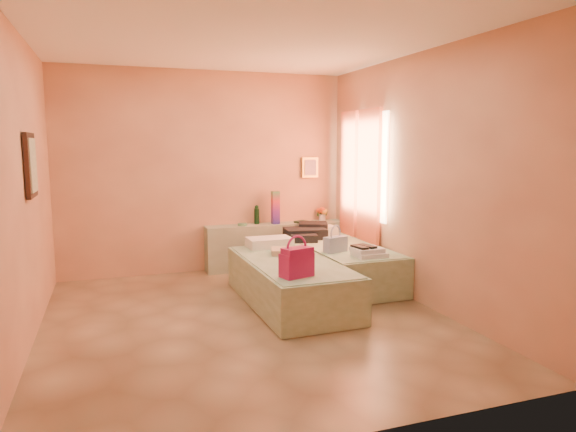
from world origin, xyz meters
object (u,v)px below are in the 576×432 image
Objects in this scene: green_book at (301,222)px; magenta_handbag at (297,262)px; blue_handbag at (335,244)px; water_bottle at (257,215)px; towel_stack at (369,252)px; headboard_ledge at (276,245)px; flower_vase at (322,213)px; bed_right at (339,263)px; bed_left at (290,282)px.

magenta_handbag reaches higher than green_book.
magenta_handbag is 1.08× the size of blue_handbag.
water_bottle is 2.05m from towel_stack.
headboard_ledge is 8.59× the size of flower_vase.
green_book is at bearing 51.43° from magenta_handbag.
bed_right is 7.81× the size of water_bottle.
magenta_handbag is (-0.55, -2.39, 0.32)m from headboard_ledge.
water_bottle is at bearing 148.06° from green_book.
water_bottle is at bearing 169.63° from headboard_ledge.
headboard_ledge is at bearing -10.37° from water_bottle.
magenta_handbag is 0.90× the size of towel_stack.
water_bottle reaches higher than blue_handbag.
bed_right is at bearing 92.94° from towel_stack.
water_bottle is at bearing 85.47° from bed_left.
blue_handbag is (-0.47, -1.51, -0.18)m from flower_vase.
bed_right is at bearing -101.84° from flower_vase.
magenta_handbag is at bearing -130.02° from bed_right.
towel_stack is at bearing 10.76° from magenta_handbag.
flower_vase is (0.23, 1.12, 0.52)m from bed_right.
bed_left is 7.81× the size of water_bottle.
bed_left is at bearing -137.68° from green_book.
flower_vase is (0.39, 0.11, 0.10)m from green_book.
water_bottle reaches higher than bed_left.
water_bottle reaches higher than towel_stack.
flower_vase reaches higher than blue_handbag.
bed_right is 0.81m from towel_stack.
headboard_ledge is 0.53m from water_bottle.
blue_handbag is 0.45m from towel_stack.
headboard_ledge is 5.86× the size of towel_stack.
green_book is 0.61× the size of blue_handbag.
bed_right is 1.09m from green_book.
blue_handbag is (-0.23, -0.40, 0.34)m from bed_right.
green_book reaches higher than bed_left.
water_bottle reaches higher than magenta_handbag.
towel_stack is at bearing -72.64° from headboard_ledge.
blue_handbag is (0.57, -1.50, -0.18)m from water_bottle.
bed_right is at bearing -104.70° from green_book.
flower_vase reaches higher than towel_stack.
flower_vase is 0.68× the size of towel_stack.
bed_left is at bearing -122.71° from flower_vase.
towel_stack is (1.12, 0.59, -0.10)m from magenta_handbag.
magenta_handbag reaches higher than blue_handbag.
bed_right is 1.46m from water_bottle.
water_bottle is 2.46m from magenta_handbag.
green_book is 0.57× the size of magenta_handbag.
blue_handbag is (0.67, 0.25, 0.34)m from bed_left.
water_bottle reaches higher than green_book.
headboard_ledge reaches higher than towel_stack.
green_book is (0.37, -0.05, 0.34)m from headboard_ledge.
flower_vase reaches higher than magenta_handbag.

